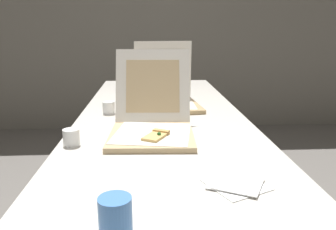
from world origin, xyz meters
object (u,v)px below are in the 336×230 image
Objects in this scene: cup_white_mid at (109,108)px; cup_printed_front at (116,220)px; table at (162,126)px; pizza_box_front at (152,124)px; cup_white_near_left at (71,137)px; cup_white_far at (125,96)px; napkin_pile at (236,183)px; pizza_box_middle at (167,98)px.

cup_white_mid is 1.10m from cup_printed_front.
cup_printed_front is (-0.14, -1.00, 0.10)m from table.
cup_white_near_left is (-0.31, -0.11, -0.02)m from pizza_box_front.
cup_white_near_left is 0.65m from cup_printed_front.
cup_white_far is 1.00× the size of cup_white_near_left.
pizza_box_front reaches higher than cup_white_mid.
cup_white_mid is at bearing -102.11° from cup_white_far.
pizza_box_front is at bearing 83.22° from cup_printed_front.
cup_white_mid is 0.32× the size of napkin_pile.
pizza_box_middle is at bearing 56.93° from cup_white_near_left.
table is 5.05× the size of pizza_box_front.
cup_white_far is 0.32× the size of napkin_pile.
pizza_box_front is 7.31× the size of cup_white_far.
cup_white_far is at bearing 108.98° from napkin_pile.
cup_white_near_left is (-0.15, -0.78, 0.00)m from cup_white_far.
table is 36.95× the size of cup_white_mid.
pizza_box_middle is at bearing 98.31° from napkin_pile.
napkin_pile is at bearing -76.32° from table.
table is at bearing 81.76° from pizza_box_front.
cup_white_near_left is at bearing -101.12° from cup_white_far.
table is at bearing 46.84° from cup_white_near_left.
napkin_pile is (0.55, -0.37, -0.03)m from cup_white_near_left.
cup_printed_front is at bearing -82.86° from cup_white_mid.
cup_white_mid is 1.00× the size of cup_white_near_left.
pizza_box_middle is at bearing 81.77° from cup_printed_front.
cup_white_far is at bearing 77.89° from cup_white_mid.
cup_printed_front is at bearing -69.72° from cup_white_near_left.
table is 23.35× the size of cup_printed_front.
pizza_box_front is 2.31× the size of napkin_pile.
pizza_box_front is 4.62× the size of cup_printed_front.
pizza_box_middle reaches higher than pizza_box_front.
napkin_pile is at bearing -88.93° from pizza_box_middle.
pizza_box_front is at bearing -100.74° from table.
pizza_box_middle is at bearing 80.33° from table.
cup_white_near_left is at bearing -158.21° from pizza_box_front.
cup_white_far is (-0.25, 0.16, -0.02)m from pizza_box_middle.
cup_printed_front is (-0.09, -0.72, 0.00)m from pizza_box_front.
pizza_box_middle reaches higher than napkin_pile.
cup_white_near_left is (-0.37, -0.39, 0.08)m from table.
cup_white_near_left is (-0.41, -0.62, -0.02)m from pizza_box_middle.
table is 1.02m from cup_printed_front.
cup_printed_front is at bearing -87.03° from cup_white_far.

